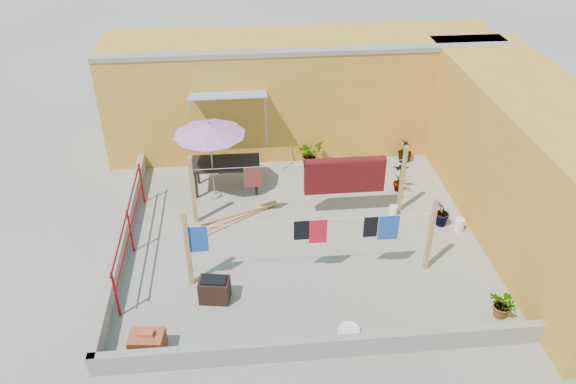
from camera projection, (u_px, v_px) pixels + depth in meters
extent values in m
plane|color=#9E998E|center=(303.00, 236.00, 13.12)|extent=(80.00, 80.00, 0.00)
cube|color=orange|center=(302.00, 92.00, 16.21)|extent=(11.00, 2.40, 3.20)
cube|color=gray|center=(307.00, 52.00, 14.49)|extent=(11.00, 0.35, 0.12)
cube|color=#2D51B2|center=(228.00, 95.00, 14.40)|extent=(2.00, 0.79, 0.22)
cylinder|color=gray|center=(192.00, 126.00, 14.37)|extent=(0.03, 0.30, 1.28)
cylinder|color=gray|center=(266.00, 123.00, 14.52)|extent=(0.03, 0.30, 1.28)
cube|color=orange|center=(532.00, 166.00, 12.66)|extent=(2.40, 9.00, 3.20)
cube|color=gray|center=(326.00, 347.00, 10.01)|extent=(8.30, 0.16, 0.44)
cube|color=gray|center=(124.00, 238.00, 12.67)|extent=(0.16, 7.30, 0.44)
cylinder|color=maroon|center=(116.00, 294.00, 10.67)|extent=(0.05, 0.05, 1.10)
cylinder|color=maroon|center=(131.00, 231.00, 12.35)|extent=(0.05, 0.05, 1.10)
cylinder|color=maroon|center=(142.00, 183.00, 14.02)|extent=(0.05, 0.05, 1.10)
cylinder|color=maroon|center=(127.00, 213.00, 12.07)|extent=(0.04, 4.20, 0.04)
cylinder|color=maroon|center=(130.00, 229.00, 12.32)|extent=(0.04, 4.20, 0.04)
cube|color=tan|center=(188.00, 249.00, 11.26)|extent=(0.09, 0.09, 1.80)
cube|color=tan|center=(430.00, 235.00, 11.66)|extent=(0.09, 0.09, 1.80)
cube|color=tan|center=(402.00, 180.00, 13.50)|extent=(0.09, 0.09, 1.80)
cube|color=tan|center=(193.00, 190.00, 13.10)|extent=(0.09, 0.09, 1.80)
cylinder|color=silver|center=(312.00, 220.00, 11.16)|extent=(5.00, 0.01, 0.01)
cylinder|color=silver|center=(299.00, 165.00, 13.00)|extent=(5.00, 0.01, 0.01)
cube|color=#4B0C0F|center=(345.00, 176.00, 13.28)|extent=(1.92, 0.22, 0.83)
cube|color=black|center=(369.00, 171.00, 13.27)|extent=(0.35, 0.02, 0.53)
cube|color=maroon|center=(253.00, 177.00, 13.06)|extent=(0.43, 0.02, 0.54)
cube|color=#1D45A0|center=(197.00, 239.00, 11.15)|extent=(0.44, 0.02, 0.62)
cube|color=black|center=(301.00, 230.00, 11.27)|extent=(0.31, 0.02, 0.47)
cube|color=red|center=(318.00, 231.00, 11.33)|extent=(0.36, 0.02, 0.58)
cube|color=#1D45A0|center=(388.00, 228.00, 11.45)|extent=(0.42, 0.02, 0.59)
cube|color=black|center=(371.00, 227.00, 11.39)|extent=(0.29, 0.02, 0.50)
cylinder|color=gray|center=(215.00, 195.00, 14.53)|extent=(0.32, 0.32, 0.05)
cylinder|color=gray|center=(212.00, 162.00, 13.99)|extent=(0.04, 0.04, 2.03)
cone|color=#D170B9|center=(209.00, 129.00, 13.49)|extent=(1.98, 1.98, 0.28)
cylinder|color=gray|center=(209.00, 123.00, 13.41)|extent=(0.04, 0.04, 0.09)
cube|color=black|center=(226.00, 163.00, 14.39)|extent=(1.76, 0.90, 0.07)
cube|color=black|center=(196.00, 185.00, 14.27)|extent=(0.07, 0.07, 0.76)
cube|color=black|center=(198.00, 171.00, 14.85)|extent=(0.07, 0.07, 0.76)
cube|color=black|center=(256.00, 183.00, 14.36)|extent=(0.07, 0.07, 0.76)
cube|color=black|center=(255.00, 169.00, 14.95)|extent=(0.07, 0.07, 0.76)
cube|color=#AB4C27|center=(148.00, 344.00, 10.07)|extent=(0.65, 0.51, 0.44)
cube|color=#BA462B|center=(146.00, 333.00, 9.93)|extent=(0.29, 0.16, 0.09)
cube|color=tan|center=(233.00, 222.00, 13.54)|extent=(1.76, 1.25, 0.04)
cube|color=tan|center=(236.00, 217.00, 13.62)|extent=(1.84, 1.11, 0.04)
cube|color=tan|center=(239.00, 213.00, 13.70)|extent=(1.94, 0.86, 0.04)
cube|color=black|center=(215.00, 290.00, 11.21)|extent=(0.66, 0.49, 0.50)
cube|color=black|center=(214.00, 280.00, 11.06)|extent=(0.54, 0.38, 0.04)
cylinder|color=silver|center=(349.00, 331.00, 10.59)|extent=(0.41, 0.41, 0.05)
torus|color=silver|center=(349.00, 330.00, 10.58)|extent=(0.44, 0.44, 0.04)
cylinder|color=silver|center=(459.00, 225.00, 13.21)|extent=(0.23, 0.23, 0.31)
cylinder|color=silver|center=(460.00, 219.00, 13.11)|extent=(0.06, 0.06, 0.05)
cylinder|color=silver|center=(393.00, 211.00, 13.72)|extent=(0.20, 0.20, 0.28)
cylinder|color=silver|center=(394.00, 206.00, 13.64)|extent=(0.06, 0.06, 0.05)
torus|color=#186E21|center=(357.00, 163.00, 15.94)|extent=(0.53, 0.53, 0.04)
torus|color=#186E21|center=(357.00, 162.00, 15.91)|extent=(0.45, 0.45, 0.04)
imported|color=#225A19|center=(310.00, 154.00, 15.63)|extent=(0.93, 0.92, 0.78)
imported|color=#225A19|center=(405.00, 150.00, 15.86)|extent=(0.49, 0.49, 0.70)
imported|color=#225A19|center=(400.00, 176.00, 14.52)|extent=(0.52, 0.42, 0.87)
imported|color=#225A19|center=(442.00, 212.00, 13.24)|extent=(0.54, 0.53, 0.76)
imported|color=#225A19|center=(504.00, 305.00, 10.79)|extent=(0.67, 0.70, 0.60)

